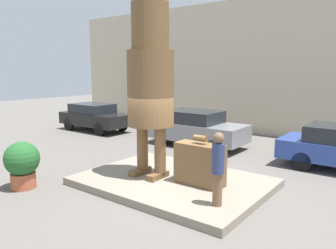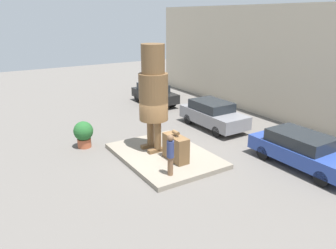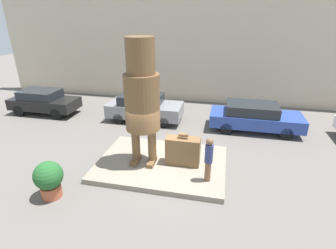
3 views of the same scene
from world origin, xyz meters
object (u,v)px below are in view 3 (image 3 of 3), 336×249
at_px(tourist, 209,158).
at_px(planter_pot, 49,178).
at_px(giant_suitcase, 183,151).
at_px(parked_car_grey, 144,107).
at_px(parked_car_black, 44,101).
at_px(statue_figure, 142,94).
at_px(parked_car_blue, 254,116).

xyz_separation_m(tourist, planter_pot, (-5.12, -1.79, -0.41)).
xyz_separation_m(giant_suitcase, planter_pot, (-4.06, -2.73, -0.05)).
distance_m(giant_suitcase, parked_car_grey, 5.48).
bearing_deg(parked_car_black, giant_suitcase, -24.71).
xyz_separation_m(parked_car_grey, planter_pot, (-1.03, -7.30, -0.08)).
bearing_deg(statue_figure, giant_suitcase, 7.27).
bearing_deg(planter_pot, parked_car_grey, 81.94).
xyz_separation_m(giant_suitcase, parked_car_black, (-9.40, 4.32, 0.01)).
xyz_separation_m(parked_car_blue, planter_pot, (-7.11, -7.22, -0.05)).
relative_size(parked_car_black, parked_car_blue, 0.87).
height_order(statue_figure, parked_car_grey, statue_figure).
xyz_separation_m(tourist, parked_car_black, (-10.46, 5.27, -0.34)).
bearing_deg(parked_car_grey, parked_car_blue, -0.78).
xyz_separation_m(giant_suitcase, tourist, (1.06, -0.95, 0.36)).
bearing_deg(giant_suitcase, parked_car_black, 155.29).
xyz_separation_m(statue_figure, giant_suitcase, (1.54, 0.20, -2.27)).
relative_size(tourist, planter_pot, 1.28).
bearing_deg(statue_figure, parked_car_black, 150.10).
relative_size(statue_figure, planter_pot, 3.68).
height_order(parked_car_grey, parked_car_blue, parked_car_grey).
xyz_separation_m(statue_figure, tourist, (2.60, -0.75, -1.91)).
bearing_deg(tourist, giant_suitcase, 138.13).
relative_size(parked_car_grey, planter_pot, 3.20).
height_order(parked_car_grey, planter_pot, parked_car_grey).
distance_m(giant_suitcase, parked_car_black, 10.34).
relative_size(giant_suitcase, tourist, 0.80).
xyz_separation_m(parked_car_black, parked_car_blue, (12.45, 0.16, -0.01)).
xyz_separation_m(statue_figure, planter_pot, (-2.52, -2.54, -2.32)).
xyz_separation_m(giant_suitcase, parked_car_blue, (3.05, 4.48, 0.00)).
relative_size(parked_car_black, planter_pot, 3.08).
height_order(giant_suitcase, planter_pot, giant_suitcase).
distance_m(parked_car_black, parked_car_grey, 6.38).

